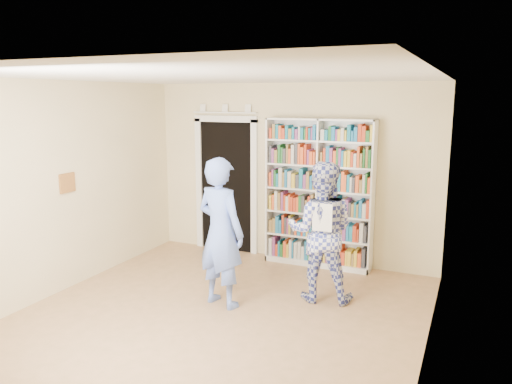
% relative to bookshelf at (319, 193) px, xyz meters
% --- Properties ---
extents(floor, '(5.00, 5.00, 0.00)m').
position_rel_bookshelf_xyz_m(floor, '(-0.50, -2.34, -1.11)').
color(floor, '#967148').
rests_on(floor, ground).
extents(ceiling, '(5.00, 5.00, 0.00)m').
position_rel_bookshelf_xyz_m(ceiling, '(-0.50, -2.34, 1.59)').
color(ceiling, white).
rests_on(ceiling, wall_back).
extents(wall_back, '(4.50, 0.00, 4.50)m').
position_rel_bookshelf_xyz_m(wall_back, '(-0.50, 0.16, 0.24)').
color(wall_back, beige).
rests_on(wall_back, floor).
extents(wall_left, '(0.00, 5.00, 5.00)m').
position_rel_bookshelf_xyz_m(wall_left, '(-2.75, -2.34, 0.24)').
color(wall_left, beige).
rests_on(wall_left, floor).
extents(wall_right, '(0.00, 5.00, 5.00)m').
position_rel_bookshelf_xyz_m(wall_right, '(1.75, -2.34, 0.24)').
color(wall_right, beige).
rests_on(wall_right, floor).
extents(bookshelf, '(1.59, 0.30, 2.19)m').
position_rel_bookshelf_xyz_m(bookshelf, '(0.00, 0.00, 0.00)').
color(bookshelf, white).
rests_on(bookshelf, floor).
extents(doorway, '(1.10, 0.08, 2.43)m').
position_rel_bookshelf_xyz_m(doorway, '(-1.60, 0.13, 0.07)').
color(doorway, black).
rests_on(doorway, floor).
extents(wall_art, '(0.03, 0.25, 0.25)m').
position_rel_bookshelf_xyz_m(wall_art, '(-2.73, -2.14, 0.29)').
color(wall_art, brown).
rests_on(wall_art, wall_left).
extents(man_blue, '(0.75, 0.58, 1.81)m').
position_rel_bookshelf_xyz_m(man_blue, '(-0.64, -1.88, -0.20)').
color(man_blue, '#6483DE').
rests_on(man_blue, floor).
extents(man_plaid, '(0.96, 0.81, 1.74)m').
position_rel_bookshelf_xyz_m(man_plaid, '(0.40, -1.23, -0.24)').
color(man_plaid, '#313B97').
rests_on(man_plaid, floor).
extents(paper_sheet, '(0.23, 0.02, 0.33)m').
position_rel_bookshelf_xyz_m(paper_sheet, '(0.49, -1.48, 0.01)').
color(paper_sheet, white).
rests_on(paper_sheet, man_plaid).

